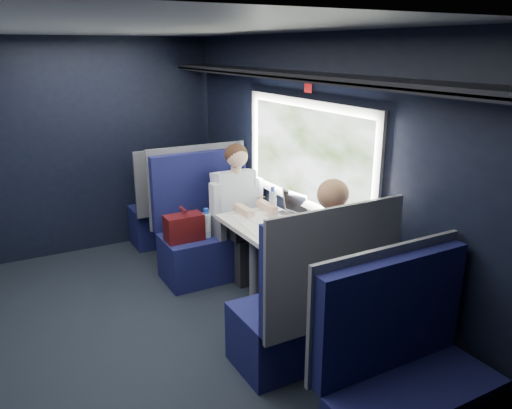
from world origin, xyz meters
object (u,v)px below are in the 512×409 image
man (239,205)px  laptop (290,211)px  seat_row_back (406,386)px  table (270,234)px  bottle_small (273,200)px  woman (326,255)px  seat_bay_near (208,233)px  seat_bay_far (310,311)px  seat_row_front (177,209)px  cup (273,203)px

man → laptop: man is taller
seat_row_back → table: bearing=84.2°
table → bottle_small: 0.45m
woman → table: bearing=95.5°
seat_bay_near → bottle_small: (0.43, -0.52, 0.42)m
man → table: bearing=-95.5°
seat_bay_far → table: bearing=78.2°
seat_bay_near → woman: size_ratio=0.95×
table → laptop: bearing=19.9°
seat_row_back → man: size_ratio=0.88×
seat_bay_far → man: 1.62m
seat_row_front → man: bearing=-77.2°
bottle_small → seat_row_front: bearing=106.0°
seat_row_back → man: man is taller
seat_bay_near → man: size_ratio=0.95×
seat_row_front → woman: bearing=-84.3°
man → bottle_small: bearing=-64.8°
cup → man: bearing=131.6°
seat_row_front → woman: woman is taller
table → woman: 0.71m
seat_bay_far → woman: woman is taller
table → seat_bay_far: bearing=-101.8°
seat_bay_near → seat_bay_far: bearing=-89.5°
bottle_small → laptop: bearing=-82.7°
man → seat_bay_near: bearing=147.6°
seat_row_back → bottle_small: seat_row_back is taller
woman → cup: 1.17m
seat_bay_near → seat_row_front: bearing=89.0°
seat_bay_near → woman: 1.63m
man → seat_bay_far: bearing=-99.0°
woman → cup: bearing=78.7°
seat_row_front → bottle_small: size_ratio=5.13×
woman → laptop: (0.20, 0.80, 0.08)m
seat_bay_far → bottle_small: size_ratio=5.57×
seat_bay_far → woman: size_ratio=0.95×
seat_row_back → cup: size_ratio=14.18×
bottle_small → man: bearing=115.2°
woman → laptop: woman is taller
seat_row_front → man: (0.25, -1.10, 0.31)m
woman → man: bearing=90.0°
seat_bay_near → laptop: (0.46, -0.77, 0.38)m
seat_bay_far → laptop: seat_bay_far is taller
seat_bay_near → table: bearing=-77.1°
seat_row_back → seat_bay_far: bearing=90.0°
laptop → cup: size_ratio=4.30×
seat_row_back → woman: (0.25, 1.09, 0.32)m
seat_bay_far → woman: bearing=33.8°
seat_bay_far → man: size_ratio=0.95×
seat_bay_near → seat_row_back: 2.66m
seat_row_front → cup: bearing=-70.5°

